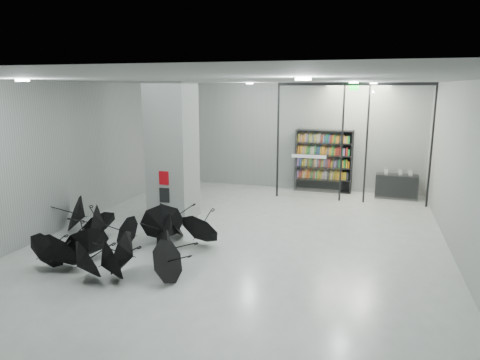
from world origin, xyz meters
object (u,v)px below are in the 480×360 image
(shop_counter, at_px, (396,186))
(bookshelf, at_px, (324,161))
(column, at_px, (173,152))
(umbrella_cluster, at_px, (125,243))

(shop_counter, bearing_deg, bookshelf, 175.25)
(column, distance_m, bookshelf, 6.20)
(bookshelf, bearing_deg, shop_counter, -6.62)
(bookshelf, bearing_deg, column, -128.65)
(column, relative_size, bookshelf, 1.73)
(column, bearing_deg, bookshelf, 50.68)
(shop_counter, height_order, umbrella_cluster, umbrella_cluster)
(shop_counter, distance_m, umbrella_cluster, 9.79)
(bookshelf, xyz_separation_m, shop_counter, (2.60, -0.33, -0.73))
(column, height_order, bookshelf, column)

